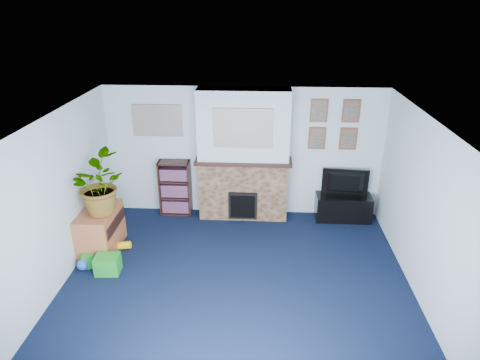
# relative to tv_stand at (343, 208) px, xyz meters

# --- Properties ---
(floor) EXTENTS (5.00, 4.50, 0.01)m
(floor) POSITION_rel_tv_stand_xyz_m (-1.85, -2.03, -0.23)
(floor) COLOR black
(floor) RESTS_ON ground
(ceiling) EXTENTS (5.00, 4.50, 0.01)m
(ceiling) POSITION_rel_tv_stand_xyz_m (-1.85, -2.03, 2.17)
(ceiling) COLOR white
(ceiling) RESTS_ON wall_back
(wall_back) EXTENTS (5.00, 0.04, 2.40)m
(wall_back) POSITION_rel_tv_stand_xyz_m (-1.85, 0.22, 0.97)
(wall_back) COLOR #ABBFCF
(wall_back) RESTS_ON ground
(wall_front) EXTENTS (5.00, 0.04, 2.40)m
(wall_front) POSITION_rel_tv_stand_xyz_m (-1.85, -4.28, 0.97)
(wall_front) COLOR #ABBFCF
(wall_front) RESTS_ON ground
(wall_left) EXTENTS (0.04, 4.50, 2.40)m
(wall_left) POSITION_rel_tv_stand_xyz_m (-4.35, -2.03, 0.97)
(wall_left) COLOR #ABBFCF
(wall_left) RESTS_ON ground
(wall_right) EXTENTS (0.04, 4.50, 2.40)m
(wall_right) POSITION_rel_tv_stand_xyz_m (0.65, -2.03, 0.97)
(wall_right) COLOR #ABBFCF
(wall_right) RESTS_ON ground
(chimney_breast) EXTENTS (1.72, 0.50, 2.40)m
(chimney_breast) POSITION_rel_tv_stand_xyz_m (-1.85, 0.02, 0.96)
(chimney_breast) COLOR brown
(chimney_breast) RESTS_ON ground
(collage_main) EXTENTS (1.00, 0.03, 0.68)m
(collage_main) POSITION_rel_tv_stand_xyz_m (-1.85, -0.19, 1.55)
(collage_main) COLOR gray
(collage_main) RESTS_ON chimney_breast
(collage_left) EXTENTS (0.90, 0.03, 0.58)m
(collage_left) POSITION_rel_tv_stand_xyz_m (-3.40, 0.21, 1.55)
(collage_left) COLOR gray
(collage_left) RESTS_ON wall_back
(portrait_tl) EXTENTS (0.30, 0.03, 0.40)m
(portrait_tl) POSITION_rel_tv_stand_xyz_m (-0.55, 0.20, 1.77)
(portrait_tl) COLOR brown
(portrait_tl) RESTS_ON wall_back
(portrait_tr) EXTENTS (0.30, 0.03, 0.40)m
(portrait_tr) POSITION_rel_tv_stand_xyz_m (0.00, 0.20, 1.77)
(portrait_tr) COLOR brown
(portrait_tr) RESTS_ON wall_back
(portrait_bl) EXTENTS (0.30, 0.03, 0.40)m
(portrait_bl) POSITION_rel_tv_stand_xyz_m (-0.55, 0.20, 1.27)
(portrait_bl) COLOR brown
(portrait_bl) RESTS_ON wall_back
(portrait_br) EXTENTS (0.30, 0.03, 0.40)m
(portrait_br) POSITION_rel_tv_stand_xyz_m (0.00, 0.20, 1.27)
(portrait_br) COLOR brown
(portrait_br) RESTS_ON wall_back
(tv_stand) EXTENTS (1.00, 0.42, 0.47)m
(tv_stand) POSITION_rel_tv_stand_xyz_m (0.00, 0.00, 0.00)
(tv_stand) COLOR black
(tv_stand) RESTS_ON ground
(television) EXTENTS (0.84, 0.19, 0.48)m
(television) POSITION_rel_tv_stand_xyz_m (0.00, 0.02, 0.49)
(television) COLOR black
(television) RESTS_ON tv_stand
(bookshelf) EXTENTS (0.58, 0.28, 1.05)m
(bookshelf) POSITION_rel_tv_stand_xyz_m (-3.12, 0.08, 0.28)
(bookshelf) COLOR black
(bookshelf) RESTS_ON ground
(sideboard) EXTENTS (0.51, 0.92, 0.72)m
(sideboard) POSITION_rel_tv_stand_xyz_m (-4.09, -1.26, 0.12)
(sideboard) COLOR #9B5531
(sideboard) RESTS_ON ground
(potted_plant) EXTENTS (1.10, 1.12, 0.94)m
(potted_plant) POSITION_rel_tv_stand_xyz_m (-4.04, -1.31, 0.96)
(potted_plant) COLOR #26661E
(potted_plant) RESTS_ON sideboard
(mantel_clock) EXTENTS (0.10, 0.06, 0.14)m
(mantel_clock) POSITION_rel_tv_stand_xyz_m (-1.96, -0.03, 1.00)
(mantel_clock) COLOR gold
(mantel_clock) RESTS_ON chimney_breast
(mantel_candle) EXTENTS (0.06, 0.06, 0.18)m
(mantel_candle) POSITION_rel_tv_stand_xyz_m (-1.53, -0.03, 1.01)
(mantel_candle) COLOR #B2BFC6
(mantel_candle) RESTS_ON chimney_breast
(mantel_teddy) EXTENTS (0.12, 0.12, 0.12)m
(mantel_teddy) POSITION_rel_tv_stand_xyz_m (-2.36, -0.03, 0.99)
(mantel_teddy) COLOR slate
(mantel_teddy) RESTS_ON chimney_breast
(mantel_can) EXTENTS (0.06, 0.06, 0.13)m
(mantel_can) POSITION_rel_tv_stand_xyz_m (-1.08, -0.03, 0.99)
(mantel_can) COLOR #198C26
(mantel_can) RESTS_ON chimney_breast
(green_crate) EXTENTS (0.37, 0.30, 0.28)m
(green_crate) POSITION_rel_tv_stand_xyz_m (-3.79, -1.88, -0.09)
(green_crate) COLOR #198C26
(green_crate) RESTS_ON ground
(toy_ball) EXTENTS (0.18, 0.18, 0.18)m
(toy_ball) POSITION_rel_tv_stand_xyz_m (-4.20, -1.84, -0.14)
(toy_ball) COLOR blue
(toy_ball) RESTS_ON ground
(toy_block) EXTENTS (0.24, 0.24, 0.22)m
(toy_block) POSITION_rel_tv_stand_xyz_m (-4.15, -1.74, -0.12)
(toy_block) COLOR #198C26
(toy_block) RESTS_ON ground
(toy_tube) EXTENTS (0.28, 0.13, 0.16)m
(toy_tube) POSITION_rel_tv_stand_xyz_m (-3.77, -1.24, -0.16)
(toy_tube) COLOR yellow
(toy_tube) RESTS_ON ground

